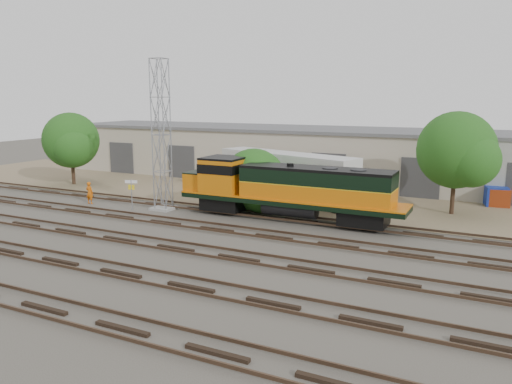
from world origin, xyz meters
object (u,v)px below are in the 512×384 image
at_px(locomotive, 286,188).
at_px(semi_trailer, 289,171).
at_px(signal_tower, 161,138).
at_px(worker, 90,193).

bearing_deg(locomotive, semi_trailer, 110.59).
distance_m(locomotive, signal_tower, 10.11).
distance_m(signal_tower, semi_trailer, 10.60).
height_order(locomotive, worker, locomotive).
bearing_deg(locomotive, worker, -173.15).
distance_m(signal_tower, worker, 8.02).
bearing_deg(signal_tower, semi_trailer, 44.60).
relative_size(signal_tower, semi_trailer, 0.86).
bearing_deg(semi_trailer, worker, -132.16).
bearing_deg(locomotive, signal_tower, -173.59).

